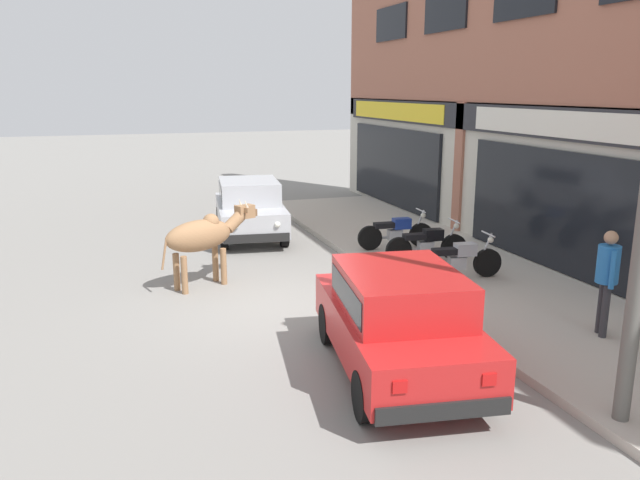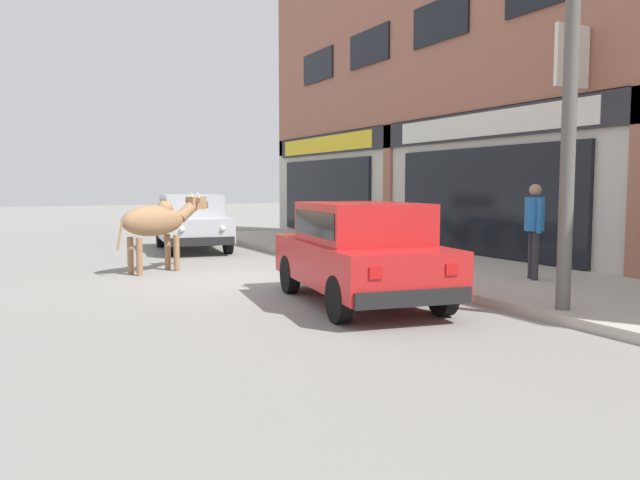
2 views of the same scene
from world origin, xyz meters
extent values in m
plane|color=gray|center=(0.00, 0.00, 0.00)|extent=(90.00, 90.00, 0.00)
cube|color=#B7AFA3|center=(0.00, 3.99, 0.07)|extent=(19.00, 3.58, 0.13)
cube|color=beige|center=(0.00, 6.06, 1.70)|extent=(23.00, 0.55, 3.40)
cube|color=#28282D|center=(0.00, 5.74, 3.05)|extent=(22.08, 0.08, 0.64)
cube|color=black|center=(-7.67, 5.73, 1.35)|extent=(5.83, 0.10, 2.40)
cube|color=yellow|center=(-7.67, 5.71, 3.05)|extent=(6.13, 0.05, 0.52)
cube|color=#9E604C|center=(-3.83, 5.76, 1.70)|extent=(0.36, 0.12, 3.40)
cube|color=black|center=(0.00, 5.73, 1.35)|extent=(5.83, 0.10, 2.40)
cube|color=silver|center=(0.00, 5.71, 3.05)|extent=(6.13, 0.05, 0.52)
cube|color=black|center=(-8.15, 5.75, 5.66)|extent=(2.09, 0.06, 1.00)
cube|color=black|center=(-4.89, 5.75, 5.66)|extent=(2.09, 0.06, 1.00)
ellipsoid|color=#936B47|center=(-1.50, -1.21, 1.02)|extent=(1.04, 1.49, 0.60)
sphere|color=#936B47|center=(-1.62, -0.95, 1.25)|extent=(0.32, 0.32, 0.32)
cylinder|color=#936B47|center=(-1.81, -0.87, 0.36)|extent=(0.12, 0.12, 0.72)
cylinder|color=#936B47|center=(-1.55, -0.75, 0.36)|extent=(0.12, 0.12, 0.72)
cylinder|color=#936B47|center=(-1.46, -1.66, 0.36)|extent=(0.12, 0.12, 0.72)
cylinder|color=#936B47|center=(-1.20, -1.55, 0.36)|extent=(0.12, 0.12, 0.72)
cylinder|color=#936B47|center=(-1.83, -0.46, 1.17)|extent=(0.41, 0.52, 0.43)
cube|color=#936B47|center=(-1.94, -0.22, 1.34)|extent=(0.35, 0.42, 0.26)
cube|color=brown|center=(-2.01, -0.05, 1.30)|extent=(0.20, 0.19, 0.14)
cone|color=beige|center=(-2.01, -0.30, 1.52)|extent=(0.10, 0.13, 0.19)
cone|color=beige|center=(-1.83, -0.22, 1.52)|extent=(0.10, 0.13, 0.19)
cube|color=#936B47|center=(-2.05, -0.36, 1.40)|extent=(0.14, 0.09, 0.10)
cube|color=#936B47|center=(-1.76, -0.23, 1.40)|extent=(0.14, 0.09, 0.10)
cylinder|color=#936B47|center=(-1.20, -1.88, 0.80)|extent=(0.10, 0.17, 0.60)
cylinder|color=black|center=(1.83, 0.21, 0.30)|extent=(0.62, 0.27, 0.60)
cylinder|color=black|center=(2.05, 1.63, 0.30)|extent=(0.62, 0.27, 0.60)
cylinder|color=black|center=(4.10, -0.15, 0.30)|extent=(0.62, 0.27, 0.60)
cylinder|color=black|center=(4.32, 1.28, 0.30)|extent=(0.62, 0.27, 0.60)
cube|color=red|center=(3.07, 0.74, 0.60)|extent=(3.71, 2.12, 0.60)
cube|color=red|center=(3.17, 0.73, 1.18)|extent=(2.10, 1.72, 0.56)
cube|color=black|center=(3.17, 0.73, 1.18)|extent=(1.95, 1.71, 0.35)
cube|color=black|center=(1.36, 1.01, 0.38)|extent=(0.35, 1.52, 0.20)
cube|color=black|center=(4.78, 0.48, 0.38)|extent=(0.35, 1.52, 0.20)
sphere|color=silver|center=(1.26, 0.54, 0.68)|extent=(0.14, 0.14, 0.14)
sphere|color=silver|center=(1.41, 1.49, 0.68)|extent=(0.14, 0.14, 0.14)
cube|color=red|center=(4.73, -0.02, 0.70)|extent=(0.05, 0.16, 0.14)
cube|color=red|center=(4.88, 0.96, 0.70)|extent=(0.05, 0.16, 0.14)
cylinder|color=black|center=(-4.05, 1.17, 0.30)|extent=(0.62, 0.26, 0.60)
cylinder|color=black|center=(-4.24, -0.26, 0.30)|extent=(0.62, 0.26, 0.60)
cylinder|color=black|center=(-6.33, 1.47, 0.30)|extent=(0.62, 0.26, 0.60)
cylinder|color=black|center=(-6.52, 0.04, 0.30)|extent=(0.62, 0.26, 0.60)
cube|color=#B2B5BA|center=(-5.29, 0.61, 0.60)|extent=(3.68, 2.05, 0.60)
cube|color=#B2B5BA|center=(-5.39, 0.62, 1.18)|extent=(2.07, 1.68, 0.56)
cube|color=black|center=(-5.39, 0.62, 1.18)|extent=(1.93, 1.68, 0.35)
cube|color=black|center=(-3.57, 0.38, 0.38)|extent=(0.32, 1.52, 0.20)
cube|color=black|center=(-7.00, 0.83, 0.38)|extent=(0.32, 1.52, 0.20)
sphere|color=silver|center=(-3.48, 0.85, 0.68)|extent=(0.14, 0.14, 0.14)
sphere|color=silver|center=(-3.61, -0.10, 0.68)|extent=(0.14, 0.14, 0.14)
cube|color=red|center=(-6.96, 1.33, 0.70)|extent=(0.05, 0.16, 0.14)
cube|color=red|center=(-7.09, 0.34, 0.70)|extent=(0.05, 0.16, 0.14)
cylinder|color=black|center=(-2.53, 4.04, 0.41)|extent=(0.14, 0.57, 0.56)
cylinder|color=black|center=(-2.62, 2.80, 0.41)|extent=(0.14, 0.57, 0.56)
cube|color=#B2B5BA|center=(-2.58, 3.40, 0.45)|extent=(0.22, 0.33, 0.24)
cube|color=navy|center=(-2.57, 3.56, 0.71)|extent=(0.27, 0.42, 0.24)
cube|color=black|center=(-2.60, 3.16, 0.69)|extent=(0.26, 0.54, 0.12)
cylinder|color=#B2B5BA|center=(-2.53, 3.98, 0.71)|extent=(0.06, 0.27, 0.59)
cylinder|color=#B2B5BA|center=(-2.53, 4.02, 0.99)|extent=(0.52, 0.07, 0.03)
sphere|color=silver|center=(-2.53, 4.08, 0.87)|extent=(0.12, 0.12, 0.12)
cylinder|color=#B2B5BA|center=(-2.72, 3.05, 0.37)|extent=(0.10, 0.48, 0.06)
cylinder|color=black|center=(-1.28, 4.18, 0.41)|extent=(0.15, 0.57, 0.56)
cylinder|color=black|center=(-1.40, 2.93, 0.41)|extent=(0.15, 0.57, 0.56)
cube|color=#B2B5BA|center=(-1.34, 3.53, 0.45)|extent=(0.23, 0.34, 0.24)
cube|color=black|center=(-1.32, 3.69, 0.71)|extent=(0.28, 0.42, 0.24)
cube|color=black|center=(-1.36, 3.30, 0.69)|extent=(0.27, 0.54, 0.12)
cylinder|color=#B2B5BA|center=(-1.28, 4.12, 0.71)|extent=(0.07, 0.27, 0.59)
cylinder|color=#B2B5BA|center=(-1.28, 4.16, 0.99)|extent=(0.52, 0.08, 0.03)
sphere|color=silver|center=(-1.28, 4.22, 0.87)|extent=(0.12, 0.12, 0.12)
cylinder|color=#B2B5BA|center=(-1.48, 3.19, 0.37)|extent=(0.11, 0.48, 0.06)
cylinder|color=black|center=(0.03, 4.15, 0.41)|extent=(0.16, 0.57, 0.56)
cylinder|color=black|center=(-0.10, 2.91, 0.41)|extent=(0.16, 0.57, 0.56)
cube|color=#B2B5BA|center=(-0.03, 3.51, 0.45)|extent=(0.23, 0.34, 0.24)
cube|color=#A8AAB2|center=(-0.02, 3.67, 0.71)|extent=(0.28, 0.42, 0.24)
cube|color=black|center=(-0.06, 3.27, 0.69)|extent=(0.27, 0.54, 0.12)
cylinder|color=#B2B5BA|center=(0.03, 4.09, 0.71)|extent=(0.07, 0.27, 0.59)
cylinder|color=#B2B5BA|center=(0.03, 4.13, 0.99)|extent=(0.52, 0.09, 0.03)
sphere|color=silver|center=(0.04, 4.19, 0.87)|extent=(0.12, 0.12, 0.12)
cylinder|color=#B2B5BA|center=(-0.18, 3.17, 0.37)|extent=(0.11, 0.48, 0.06)
cylinder|color=#2D2D33|center=(3.07, 4.13, 0.54)|extent=(0.11, 0.11, 0.82)
cylinder|color=#2D2D33|center=(3.23, 4.05, 0.54)|extent=(0.11, 0.11, 0.82)
cylinder|color=#236BB7|center=(3.15, 4.09, 1.23)|extent=(0.32, 0.32, 0.56)
cylinder|color=#236BB7|center=(2.96, 4.18, 1.20)|extent=(0.08, 0.08, 0.56)
cylinder|color=#236BB7|center=(3.34, 4.00, 1.20)|extent=(0.08, 0.08, 0.56)
sphere|color=tan|center=(3.15, 4.09, 1.63)|extent=(0.20, 0.20, 0.20)
camera|label=1|loc=(10.10, -2.72, 3.73)|focal=35.00mm
camera|label=2|loc=(10.77, -3.82, 1.71)|focal=35.00mm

